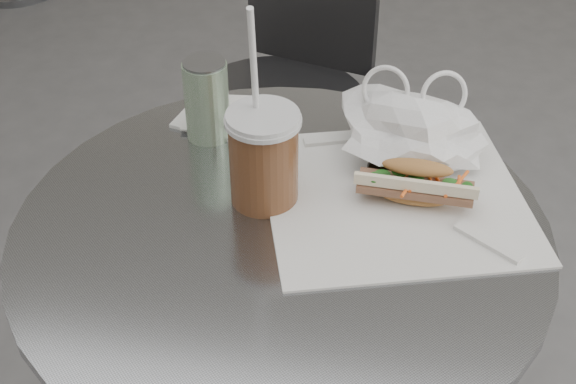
% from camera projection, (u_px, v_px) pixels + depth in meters
% --- Properties ---
extents(cafe_table, '(0.76, 0.76, 0.74)m').
position_uv_depth(cafe_table, '(282.00, 355.00, 1.29)').
color(cafe_table, slate).
rests_on(cafe_table, ground).
extents(chair_far, '(0.41, 0.45, 0.78)m').
position_uv_depth(chair_far, '(286.00, 142.00, 1.97)').
color(chair_far, '#29292B').
rests_on(chair_far, ground).
extents(sandwich_paper, '(0.46, 0.45, 0.00)m').
position_uv_depth(sandwich_paper, '(394.00, 196.00, 1.17)').
color(sandwich_paper, white).
rests_on(sandwich_paper, cafe_table).
extents(banh_mi, '(0.21, 0.09, 0.07)m').
position_uv_depth(banh_mi, '(416.00, 183.00, 1.14)').
color(banh_mi, '#AA7140').
rests_on(banh_mi, sandwich_paper).
extents(iced_coffee, '(0.11, 0.11, 0.31)m').
position_uv_depth(iced_coffee, '(264.00, 156.00, 1.13)').
color(iced_coffee, brown).
rests_on(iced_coffee, cafe_table).
extents(sunglasses, '(0.10, 0.06, 0.05)m').
position_uv_depth(sunglasses, '(400.00, 166.00, 1.21)').
color(sunglasses, black).
rests_on(sunglasses, cafe_table).
extents(plastic_bag, '(0.23, 0.18, 0.11)m').
position_uv_depth(plastic_bag, '(410.00, 131.00, 1.22)').
color(plastic_bag, white).
rests_on(plastic_bag, cafe_table).
extents(napkin_stack, '(0.15, 0.15, 0.01)m').
position_uv_depth(napkin_stack, '(219.00, 114.00, 1.34)').
color(napkin_stack, white).
rests_on(napkin_stack, cafe_table).
extents(drink_can, '(0.07, 0.07, 0.13)m').
position_uv_depth(drink_can, '(207.00, 100.00, 1.26)').
color(drink_can, '#53874F').
rests_on(drink_can, cafe_table).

